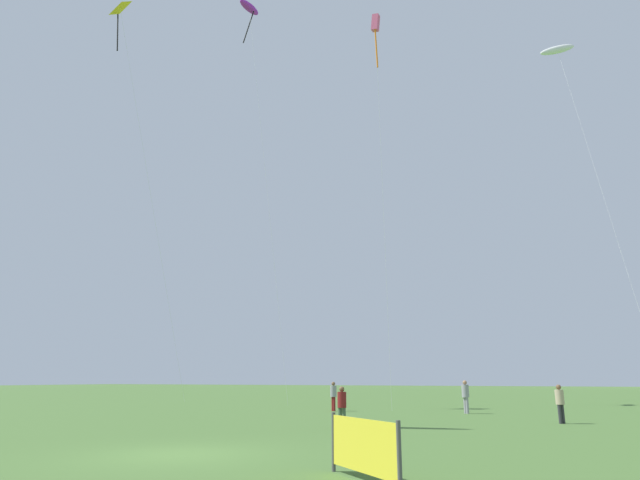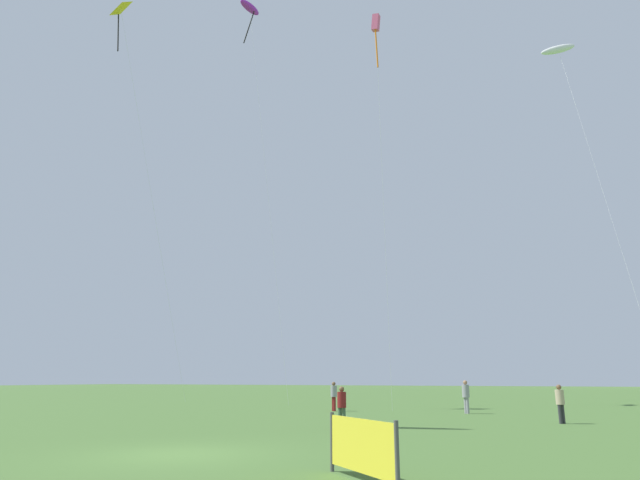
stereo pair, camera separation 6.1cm
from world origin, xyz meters
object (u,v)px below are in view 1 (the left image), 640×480
at_px(person_standing_1, 465,394).
at_px(person_standing_4, 560,401).
at_px(kite_flying_4, 376,29).
at_px(person_standing_3, 333,394).
at_px(kite_flying_5, 249,8).
at_px(kite_flying_2, 557,50).
at_px(person_standing_5, 342,404).
at_px(kite_flying_3, 120,17).
at_px(event_banner, 363,446).

height_order(person_standing_1, person_standing_4, person_standing_1).
bearing_deg(kite_flying_4, person_standing_3, 174.24).
bearing_deg(kite_flying_5, kite_flying_2, 28.91).
xyz_separation_m(person_standing_3, person_standing_5, (4.62, -10.18, -0.07)).
xyz_separation_m(person_standing_4, kite_flying_4, (-8.96, 4.10, 23.52)).
distance_m(person_standing_1, kite_flying_3, 36.99).
relative_size(person_standing_1, person_standing_4, 1.10).
bearing_deg(kite_flying_4, kite_flying_5, 159.19).
bearing_deg(person_standing_3, person_standing_5, -27.79).
bearing_deg(kite_flying_2, event_banner, -98.38).
height_order(person_standing_3, event_banner, person_standing_3).
relative_size(person_standing_1, kite_flying_2, 0.05).
bearing_deg(person_standing_5, kite_flying_3, -24.66).
height_order(person_standing_4, event_banner, person_standing_4).
relative_size(person_standing_5, event_banner, 0.79).
relative_size(person_standing_3, event_banner, 0.85).
bearing_deg(kite_flying_2, person_standing_4, -96.30).
relative_size(person_standing_3, kite_flying_5, 0.05).
xyz_separation_m(kite_flying_5, event_banner, (18.94, -25.06, -33.02)).
bearing_deg(person_standing_3, kite_flying_3, -129.51).
xyz_separation_m(kite_flying_3, kite_flying_4, (19.58, 3.31, -4.59)).
relative_size(person_standing_4, kite_flying_4, 0.06).
bearing_deg(kite_flying_3, person_standing_5, -17.41).
distance_m(person_standing_1, kite_flying_2, 35.51).
bearing_deg(person_standing_3, person_standing_4, 18.00).
bearing_deg(kite_flying_3, event_banner, -33.45).
height_order(kite_flying_2, event_banner, kite_flying_2).
distance_m(person_standing_5, kite_flying_5, 38.75).
height_order(person_standing_3, kite_flying_5, kite_flying_5).
distance_m(kite_flying_5, event_banner, 45.58).
bearing_deg(person_standing_5, person_standing_3, -72.87).
bearing_deg(kite_flying_2, person_standing_1, -112.73).
relative_size(person_standing_1, kite_flying_4, 0.07).
bearing_deg(kite_flying_5, event_banner, -52.92).
xyz_separation_m(kite_flying_4, event_banner, (5.77, -20.06, -23.82)).
height_order(person_standing_1, kite_flying_4, kite_flying_4).
distance_m(kite_flying_4, kite_flying_5, 16.83).
xyz_separation_m(person_standing_4, kite_flying_5, (-22.13, 9.11, 32.72)).
xyz_separation_m(person_standing_1, event_banner, (1.62, -21.19, -0.39)).
distance_m(kite_flying_4, event_banner, 31.67).
bearing_deg(person_standing_3, kite_flying_4, 32.07).
relative_size(person_standing_3, person_standing_4, 1.04).
bearing_deg(person_standing_4, kite_flying_3, -51.44).
height_order(person_standing_3, person_standing_4, person_standing_3).
bearing_deg(kite_flying_4, person_standing_1, 15.34).
height_order(person_standing_4, person_standing_5, person_standing_4).
distance_m(kite_flying_3, kite_flying_4, 20.39).
distance_m(person_standing_1, person_standing_3, 7.54).
xyz_separation_m(kite_flying_4, kite_flying_5, (-13.17, 5.00, 9.20)).
distance_m(person_standing_4, person_standing_5, 9.60).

